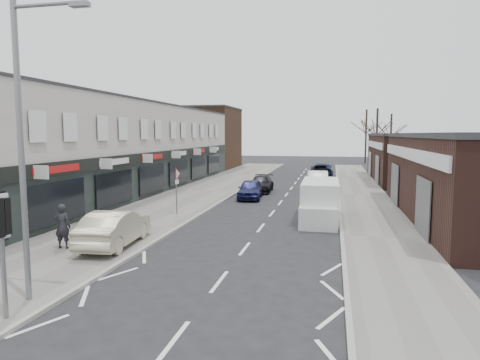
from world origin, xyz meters
The scene contains 20 objects.
ground centered at (0.00, 0.00, 0.00)m, with size 160.00×160.00×0.00m, color black.
pavement_left centered at (-6.75, 22.00, 0.06)m, with size 5.50×64.00×0.12m, color slate.
pavement_right centered at (5.75, 22.00, 0.06)m, with size 3.50×64.00×0.12m, color slate.
shop_terrace_left centered at (-13.50, 19.50, 3.55)m, with size 8.00×41.00×7.10m, color beige.
brick_block_far centered at (-13.50, 45.00, 4.00)m, with size 8.00×10.00×8.00m, color #452D1D.
right_unit_far centered at (12.50, 34.00, 2.25)m, with size 10.00×16.00×4.50m, color #3D211B.
tree_far_a centered at (9.00, 48.00, 0.00)m, with size 3.60×3.60×8.00m, color #382D26, non-canonical shape.
tree_far_b centered at (11.50, 54.00, 0.00)m, with size 3.60×3.60×7.50m, color #382D26, non-canonical shape.
tree_far_c centered at (8.50, 60.00, 0.00)m, with size 3.60×3.60×8.50m, color #382D26, non-canonical shape.
traffic_light centered at (-4.40, -2.02, 2.41)m, with size 0.28×0.60×3.10m.
street_lamp centered at (-4.53, -0.80, 4.62)m, with size 2.23×0.22×8.00m.
warning_sign centered at (-5.16, 12.00, 2.20)m, with size 0.12×0.80×2.70m.
white_van centered at (2.82, 12.59, 1.01)m, with size 1.97×5.49×2.13m.
sedan_on_pavement centered at (-5.20, 4.94, 0.85)m, with size 1.55×4.46×1.47m, color #BAB295.
pedestrian centered at (-7.01, 4.10, 1.02)m, with size 0.66×0.43×1.80m, color black.
parked_car_left_a centered at (-2.36, 19.37, 0.69)m, with size 1.62×4.03×1.37m, color #151843.
parked_car_left_b centered at (-2.20, 23.29, 0.63)m, with size 1.78×4.37×1.27m, color black.
parked_car_right_a centered at (2.20, 26.07, 0.78)m, with size 1.65×4.74×1.56m, color silver.
parked_car_right_b centered at (2.20, 34.71, 0.79)m, with size 1.87×4.64×1.58m, color black.
parked_car_right_c centered at (2.27, 35.98, 0.79)m, with size 2.20×5.42×1.57m, color #121C3B.
Camera 1 is at (3.43, -10.71, 4.67)m, focal length 32.00 mm.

